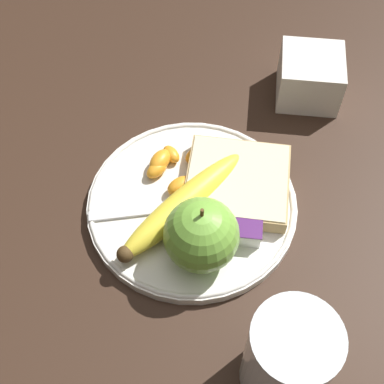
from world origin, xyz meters
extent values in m
plane|color=#332116|center=(0.00, 0.00, 0.00)|extent=(3.00, 3.00, 0.00)
cylinder|color=silver|center=(0.00, 0.00, 0.01)|extent=(0.24, 0.24, 0.01)
torus|color=silver|center=(0.00, 0.00, 0.01)|extent=(0.23, 0.23, 0.01)
cylinder|color=silver|center=(0.10, -0.18, 0.06)|extent=(0.08, 0.08, 0.11)
cylinder|color=yellow|center=(0.10, -0.18, 0.05)|extent=(0.07, 0.07, 0.09)
sphere|color=#72B23D|center=(0.02, -0.06, 0.05)|extent=(0.08, 0.08, 0.08)
cylinder|color=brown|center=(0.02, -0.06, 0.09)|extent=(0.00, 0.00, 0.01)
ellipsoid|color=yellow|center=(-0.01, -0.01, 0.03)|extent=(0.14, 0.17, 0.03)
sphere|color=#473319|center=(-0.06, -0.08, 0.03)|extent=(0.02, 0.02, 0.02)
cube|color=tan|center=(0.05, 0.03, 0.02)|extent=(0.12, 0.11, 0.02)
cube|color=beige|center=(0.05, 0.03, 0.02)|extent=(0.11, 0.11, 0.02)
cube|color=silver|center=(-0.05, -0.02, 0.01)|extent=(0.13, 0.04, 0.00)
cube|color=silver|center=(0.05, 0.01, 0.01)|extent=(0.06, 0.04, 0.00)
cube|color=white|center=(0.06, -0.03, 0.02)|extent=(0.04, 0.03, 0.02)
cube|color=#4C1E60|center=(0.06, -0.03, 0.03)|extent=(0.04, 0.03, 0.00)
ellipsoid|color=orange|center=(-0.04, 0.05, 0.02)|extent=(0.03, 0.04, 0.02)
ellipsoid|color=orange|center=(0.01, 0.05, 0.02)|extent=(0.03, 0.03, 0.02)
ellipsoid|color=orange|center=(0.02, 0.04, 0.02)|extent=(0.04, 0.03, 0.02)
ellipsoid|color=orange|center=(0.01, 0.01, 0.02)|extent=(0.02, 0.03, 0.01)
ellipsoid|color=orange|center=(-0.03, 0.06, 0.02)|extent=(0.03, 0.03, 0.01)
ellipsoid|color=orange|center=(-0.05, 0.04, 0.02)|extent=(0.03, 0.03, 0.02)
ellipsoid|color=orange|center=(0.00, 0.06, 0.02)|extent=(0.04, 0.04, 0.02)
ellipsoid|color=orange|center=(-0.01, 0.01, 0.02)|extent=(0.04, 0.04, 0.02)
cube|color=silver|center=(0.13, 0.20, 0.03)|extent=(0.08, 0.08, 0.06)
camera|label=1|loc=(0.04, -0.33, 0.52)|focal=50.00mm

